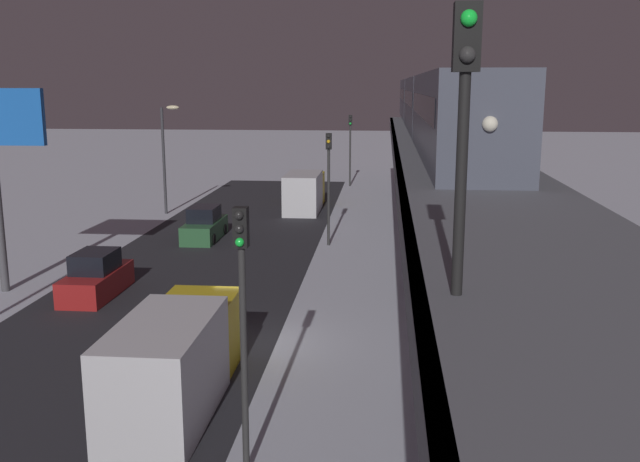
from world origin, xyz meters
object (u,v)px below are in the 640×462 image
delivery_van (176,359)px  box_truck (305,192)px  traffic_light_mid (329,173)px  traffic_light_far (350,140)px  subway_train (430,103)px  rail_signal (464,100)px  sedan_green (204,226)px  traffic_light_near (243,303)px  sedan_red (96,278)px

delivery_van → box_truck: bearing=-90.0°
traffic_light_mid → traffic_light_far: same height
delivery_van → traffic_light_far: traffic_light_far is taller
subway_train → traffic_light_far: bearing=-69.2°
rail_signal → sedan_green: bearing=-69.1°
subway_train → traffic_light_mid: size_ratio=8.67×
traffic_light_near → traffic_light_mid: (0.00, -24.35, 0.00)m
sedan_green → rail_signal: bearing=110.9°
sedan_green → traffic_light_mid: 8.30m
subway_train → sedan_green: bearing=28.8°
box_truck → subway_train: bearing=159.9°
sedan_red → traffic_light_far: traffic_light_far is taller
delivery_van → traffic_light_mid: traffic_light_mid is taller
delivery_van → traffic_light_mid: bearing=-97.4°
subway_train → delivery_van: 31.24m
rail_signal → delivery_van: size_ratio=0.54×
sedan_green → box_truck: (-4.80, -10.64, 0.56)m
rail_signal → traffic_light_near: (4.19, -5.23, -4.63)m
subway_train → rail_signal: bearing=87.2°
rail_signal → sedan_red: (13.49, -18.83, -8.03)m
subway_train → rail_signal: (1.85, 38.01, 0.95)m
sedan_red → box_truck: 23.34m
delivery_van → traffic_light_near: bearing=127.5°
subway_train → traffic_light_near: (6.04, 32.79, -3.68)m
subway_train → sedan_red: size_ratio=12.51×
traffic_light_near → traffic_light_far: same height
subway_train → traffic_light_mid: (6.04, 8.43, -3.68)m
traffic_light_mid → sedan_green: bearing=-7.6°
rail_signal → traffic_light_mid: (4.19, -29.58, -4.63)m
rail_signal → sedan_red: 24.52m
traffic_light_mid → traffic_light_far: (0.00, -24.35, 0.00)m
subway_train → box_truck: 11.37m
subway_train → sedan_red: subway_train is taller
box_truck → traffic_light_far: bearing=-102.0°
subway_train → delivery_van: size_ratio=7.50×
traffic_light_mid → box_truck: bearing=-76.9°
delivery_van → traffic_light_mid: 21.20m
traffic_light_far → rail_signal: bearing=94.4°
traffic_light_mid → subway_train: bearing=-125.6°
subway_train → rail_signal: rail_signal is taller
delivery_van → traffic_light_near: size_ratio=1.16×
box_truck → traffic_light_near: (-2.70, 35.98, 2.85)m
rail_signal → traffic_light_far: bearing=-85.6°
sedan_green → box_truck: size_ratio=0.63×
sedan_red → traffic_light_far: bearing=-104.8°
subway_train → sedan_green: size_ratio=11.93×
rail_signal → subway_train: bearing=-92.8°
box_truck → traffic_light_far: (-2.70, -12.72, 2.85)m
delivery_van → subway_train: bearing=-106.6°
sedan_green → traffic_light_far: traffic_light_far is taller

